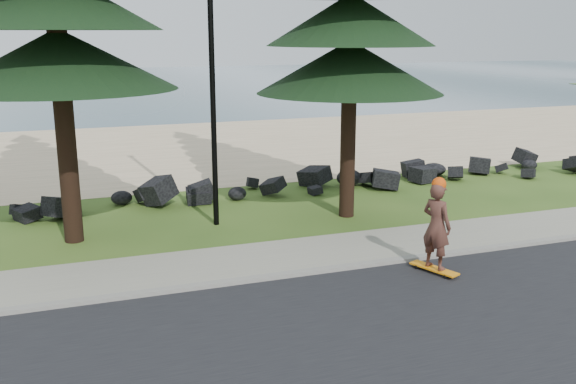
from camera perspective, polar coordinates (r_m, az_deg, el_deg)
ground at (r=13.76m, az=-3.28°, el=-6.54°), size 160.00×160.00×0.00m
road at (r=9.90m, az=4.33°, el=-15.14°), size 160.00×7.00×0.02m
kerb at (r=12.93m, az=-2.16°, el=-7.66°), size 160.00×0.20×0.10m
sidewalk at (r=13.92m, az=-3.52°, el=-6.11°), size 160.00×2.00×0.08m
beach_sand at (r=27.54m, az=-11.83°, el=3.66°), size 160.00×15.00×0.01m
ocean at (r=63.66m, az=-16.49°, el=9.13°), size 160.00×58.00×0.01m
seawall_boulders at (r=18.95m, az=-8.06°, el=-0.86°), size 60.00×2.40×1.10m
lamp_post at (r=15.99m, az=-6.79°, el=11.46°), size 0.25×0.14×8.14m
skateboarder at (r=13.32m, az=13.07°, el=-2.99°), size 0.64×1.10×2.01m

